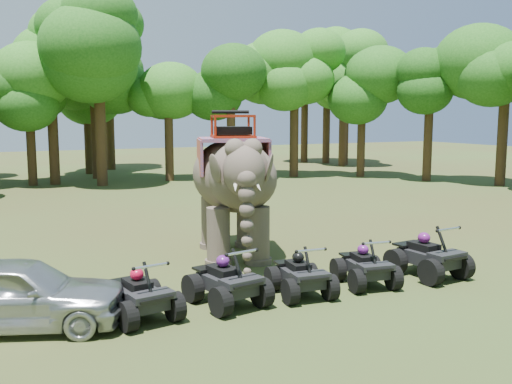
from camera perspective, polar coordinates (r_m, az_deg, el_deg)
ground at (r=14.72m, az=2.07°, el=-7.91°), size 110.00×110.00×0.00m
elephant at (r=16.00m, az=-2.28°, el=0.78°), size 3.43×5.26×4.07m
parked_car at (r=11.62m, az=-22.82°, el=-9.31°), size 4.32×2.96×1.36m
atv_0 at (r=11.51m, az=-11.51°, el=-9.43°), size 1.43×1.80×1.21m
atv_1 at (r=12.08m, az=-2.94°, el=-8.29°), size 1.53×1.91×1.27m
atv_2 at (r=12.72m, az=4.48°, el=-7.73°), size 1.31×1.69×1.17m
atv_3 at (r=13.65m, az=10.89°, el=-6.79°), size 1.39×1.74×1.16m
atv_4 at (r=14.72m, az=16.86°, el=-5.57°), size 1.45×1.89×1.33m
tree_0 at (r=37.13m, az=-15.82°, el=7.71°), size 5.82×5.82×8.32m
tree_1 at (r=34.89m, az=-8.73°, el=6.99°), size 5.01×5.01×7.16m
tree_2 at (r=34.27m, az=-2.52°, el=7.05°), size 5.01×5.01×7.15m
tree_3 at (r=36.85m, az=3.85°, el=8.43°), size 6.22×6.22×8.88m
tree_4 at (r=37.38m, az=10.52°, el=6.96°), size 4.99×4.99×7.12m
tree_5 at (r=35.93m, az=16.89°, el=6.91°), size 5.15×5.15×7.35m
tree_6 at (r=34.88m, az=23.56°, el=7.79°), size 6.16×6.16×8.80m
tree_31 at (r=34.54m, az=-21.65°, el=6.12°), size 4.67×4.67×6.67m
tree_32 at (r=34.59m, az=-19.75°, el=8.24°), size 6.38×6.38×9.11m
tree_34 at (r=33.21m, az=-15.39°, el=9.06°), size 6.87×6.87×9.82m
tree_35 at (r=44.97m, az=8.72°, el=8.76°), size 6.80×6.80×9.72m
tree_39 at (r=48.26m, az=4.89°, el=8.54°), size 6.57×6.57×9.38m
tree_40 at (r=46.02m, az=8.94°, el=7.73°), size 5.69×5.69×8.13m
tree_41 at (r=40.19m, az=-16.50°, el=7.34°), size 5.50×5.50×7.86m
tree_43 at (r=47.55m, az=7.09°, el=8.74°), size 6.83×6.83×9.75m
tree_44 at (r=43.05m, az=-14.47°, el=8.79°), size 6.95×6.95×9.92m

